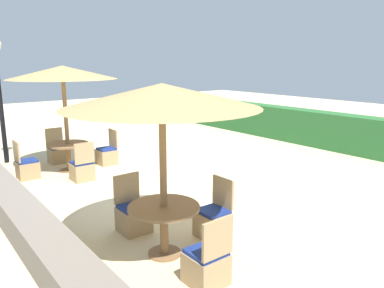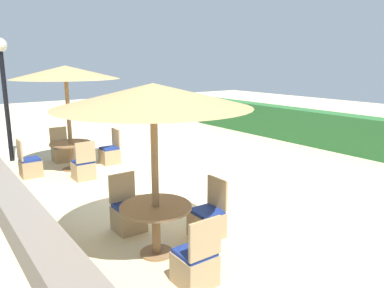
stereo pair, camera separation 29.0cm
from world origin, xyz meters
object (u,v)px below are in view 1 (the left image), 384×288
patio_chair_front_left_east (82,169)px  parasol_front_left (63,73)px  patio_chair_front_right_west (133,216)px  round_table_front_left (68,150)px  round_table_front_right (164,217)px  patio_chair_front_left_south (27,168)px  patio_chair_front_left_north (107,155)px  patio_chair_front_right_north (214,220)px  parasol_front_right (162,96)px  patio_chair_front_right_east (207,265)px  patio_chair_front_left_west (58,153)px

patio_chair_front_left_east → parasol_front_left: bearing=87.5°
patio_chair_front_right_west → round_table_front_left: patio_chair_front_right_west is taller
patio_chair_front_right_west → round_table_front_left: (-4.04, 0.42, 0.29)m
round_table_front_right → patio_chair_front_left_south: size_ratio=1.10×
patio_chair_front_left_north → patio_chair_front_right_north: bearing=173.7°
parasol_front_right → patio_chair_front_right_west: bearing=178.5°
patio_chair_front_right_west → patio_chair_front_left_south: same height
parasol_front_right → patio_chair_front_right_east: bearing=0.4°
parasol_front_left → round_table_front_right: bearing=-5.1°
round_table_front_left → patio_chair_front_left_east: 1.00m
round_table_front_right → patio_chair_front_right_west: (-0.95, 0.02, -0.31)m
patio_chair_front_left_west → patio_chair_front_left_east: 1.95m
patio_chair_front_left_south → patio_chair_front_left_east: same height
patio_chair_front_left_south → patio_chair_front_right_west: bearing=8.4°
parasol_front_right → patio_chair_front_right_north: 2.22m
parasol_front_right → patio_chair_front_left_north: size_ratio=2.85×
patio_chair_front_left_south → round_table_front_right: bearing=6.5°
round_table_front_right → round_table_front_left: 5.00m
patio_chair_front_right_east → patio_chair_front_left_south: bearing=95.6°
round_table_front_right → patio_chair_front_right_east: (0.94, 0.01, -0.31)m
parasol_front_left → round_table_front_left: (0.00, 0.00, -1.90)m
patio_chair_front_left_west → patio_chair_front_left_south: bearing=43.2°
patio_chair_front_right_east → patio_chair_front_left_east: size_ratio=1.00×
patio_chair_front_right_west → parasol_front_left: (-4.04, 0.42, 2.19)m
patio_chair_front_right_west → patio_chair_front_left_west: (-5.03, 0.47, 0.00)m
parasol_front_right → patio_chair_front_left_east: 4.52m
patio_chair_front_right_north → parasol_front_right: bearing=90.2°
patio_chair_front_right_east → patio_chair_front_left_west: 6.93m
patio_chair_front_left_north → patio_chair_front_left_south: same height
patio_chair_front_left_north → patio_chair_front_left_south: bearing=89.5°
patio_chair_front_right_north → round_table_front_left: 5.01m
patio_chair_front_right_east → round_table_front_left: bearing=85.8°
round_table_front_right → patio_chair_front_right_north: size_ratio=1.10×
patio_chair_front_right_west → patio_chair_front_left_west: size_ratio=1.00×
patio_chair_front_right_west → patio_chair_front_left_east: same height
parasol_front_right → round_table_front_left: 5.29m
round_table_front_left → patio_chair_front_left_east: patio_chair_front_left_east is taller
round_table_front_left → patio_chair_front_left_west: patio_chair_front_left_west is taller
round_table_front_right → round_table_front_left: bearing=174.9°
patio_chair_front_right_west → patio_chair_front_left_east: (-3.08, 0.38, 0.00)m
round_table_front_right → patio_chair_front_left_north: (-4.96, 1.49, -0.31)m
parasol_front_left → patio_chair_front_left_west: (-0.99, 0.05, -2.19)m
patio_chair_front_right_east → patio_chair_front_left_north: (-5.89, 1.48, 0.00)m
patio_chair_front_right_north → patio_chair_front_left_west: same height
patio_chair_front_left_south → parasol_front_right: bearing=6.5°
patio_chair_front_right_west → parasol_front_right: bearing=88.5°
round_table_front_right → patio_chair_front_left_north: bearing=163.3°
patio_chair_front_left_east → round_table_front_left: bearing=87.5°
parasol_front_left → patio_chair_front_left_east: bearing=-2.5°
round_table_front_right → patio_chair_front_right_west: size_ratio=1.10×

